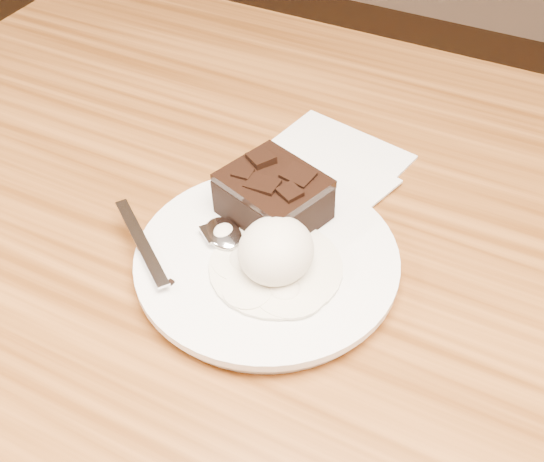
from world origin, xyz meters
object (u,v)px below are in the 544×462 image
at_px(napkin, 326,163).
at_px(spoon, 223,235).
at_px(plate, 267,262).
at_px(dining_table, 317,443).
at_px(brownie, 273,199).
at_px(ice_cream_scoop, 276,250).

bearing_deg(napkin, spoon, -100.96).
bearing_deg(spoon, plate, -53.61).
distance_m(spoon, napkin, 0.17).
relative_size(dining_table, napkin, 8.44).
bearing_deg(brownie, dining_table, 6.45).
bearing_deg(dining_table, spoon, -147.92).
relative_size(dining_table, ice_cream_scoop, 17.58).
distance_m(dining_table, ice_cream_scoop, 0.42).
height_order(dining_table, brownie, brownie).
bearing_deg(napkin, brownie, -92.76).
distance_m(dining_table, plate, 0.39).
relative_size(ice_cream_scoop, napkin, 0.48).
xyz_separation_m(dining_table, spoon, (-0.09, -0.06, 0.40)).
relative_size(dining_table, plate, 5.10).
bearing_deg(brownie, ice_cream_scoop, -61.27).
xyz_separation_m(dining_table, brownie, (-0.06, -0.01, 0.41)).
relative_size(dining_table, spoon, 6.79).
height_order(ice_cream_scoop, napkin, ice_cream_scoop).
distance_m(plate, napkin, 0.16).
height_order(dining_table, napkin, napkin).
bearing_deg(brownie, napkin, 87.24).
bearing_deg(dining_table, ice_cream_scoop, -113.87).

